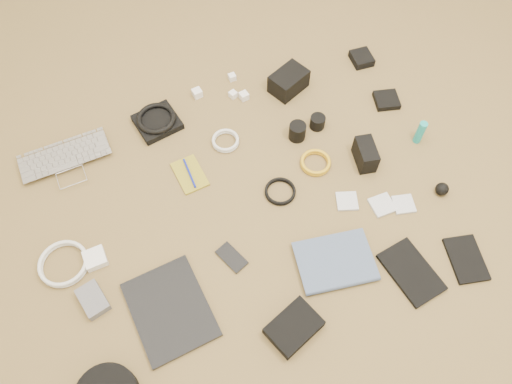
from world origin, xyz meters
name	(u,v)px	position (x,y,z in m)	size (l,w,h in m)	color
laptop	(68,166)	(-0.52, 0.37, 0.01)	(0.31, 0.22, 0.02)	#B3B3B8
headphone_pouch	(157,122)	(-0.18, 0.43, 0.01)	(0.15, 0.14, 0.03)	black
headphones	(156,118)	(-0.18, 0.43, 0.04)	(0.14, 0.14, 0.02)	black
charger_a	(197,93)	(0.01, 0.50, 0.02)	(0.03, 0.03, 0.03)	white
charger_b	(232,77)	(0.16, 0.53, 0.01)	(0.03, 0.03, 0.02)	white
charger_c	(233,95)	(0.13, 0.45, 0.01)	(0.03, 0.03, 0.02)	white
charger_d	(244,96)	(0.16, 0.42, 0.01)	(0.03, 0.03, 0.03)	white
dslr_camera	(289,81)	(0.34, 0.40, 0.04)	(0.14, 0.10, 0.08)	black
lens_pouch	(362,58)	(0.67, 0.42, 0.02)	(0.08, 0.09, 0.03)	black
notebook_olive	(190,174)	(-0.14, 0.17, 0.00)	(0.09, 0.14, 0.01)	olive
pen_blue	(189,173)	(-0.14, 0.17, 0.01)	(0.01, 0.01, 0.12)	#131FA1
cable_white_a	(226,142)	(0.03, 0.25, 0.01)	(0.10, 0.10, 0.01)	silver
lens_a	(297,131)	(0.27, 0.18, 0.03)	(0.06, 0.06, 0.06)	black
lens_b	(317,122)	(0.36, 0.19, 0.03)	(0.05, 0.05, 0.05)	black
card_reader	(387,100)	(0.66, 0.20, 0.01)	(0.09, 0.09, 0.02)	black
power_brick	(95,258)	(-0.51, -0.01, 0.01)	(0.07, 0.07, 0.03)	white
cable_white_b	(64,264)	(-0.61, 0.01, 0.01)	(0.16, 0.16, 0.01)	silver
cable_black	(280,192)	(0.12, -0.01, 0.00)	(0.11, 0.11, 0.01)	black
cable_yellow	(315,164)	(0.28, 0.04, 0.01)	(0.11, 0.11, 0.01)	gold
flash	(365,154)	(0.44, -0.01, 0.04)	(0.06, 0.11, 0.08)	black
lens_cleaner	(420,132)	(0.66, 0.00, 0.05)	(0.03, 0.03, 0.10)	teal
battery_charger	(93,300)	(-0.55, -0.14, 0.01)	(0.07, 0.10, 0.03)	slate
tablet	(170,309)	(-0.35, -0.26, 0.01)	(0.22, 0.28, 0.01)	black
phone	(232,257)	(-0.12, -0.17, 0.00)	(0.05, 0.10, 0.01)	black
filter_case_left	(347,201)	(0.31, -0.13, 0.00)	(0.07, 0.07, 0.01)	silver
filter_case_mid	(382,205)	(0.41, -0.19, 0.01)	(0.07, 0.07, 0.01)	silver
filter_case_right	(404,204)	(0.48, -0.22, 0.00)	(0.07, 0.07, 0.01)	silver
air_blower	(442,189)	(0.62, -0.22, 0.02)	(0.04, 0.04, 0.04)	black
drive_case	(294,327)	(-0.03, -0.45, 0.02)	(0.15, 0.11, 0.04)	black
paperback	(344,288)	(0.16, -0.40, 0.01)	(0.18, 0.24, 0.02)	#465777
notebook_black_a	(411,272)	(0.37, -0.43, 0.01)	(0.12, 0.20, 0.01)	black
notebook_black_b	(466,259)	(0.56, -0.46, 0.01)	(0.10, 0.15, 0.01)	black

